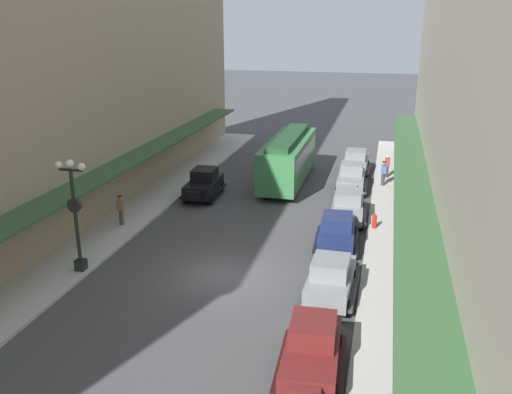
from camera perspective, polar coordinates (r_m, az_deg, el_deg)
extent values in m
plane|color=#424244|center=(24.75, -3.33, -8.20)|extent=(200.00, 200.00, 0.00)
cube|color=#B7B5AD|center=(27.69, -18.44, -6.02)|extent=(3.00, 60.00, 0.15)
cube|color=#B7B5AD|center=(23.83, 14.46, -9.69)|extent=(3.00, 60.00, 0.15)
cube|color=#335933|center=(26.99, -20.13, -0.17)|extent=(1.80, 54.00, 0.16)
cube|color=#B2A899|center=(21.54, 23.94, 12.36)|extent=(2.50, 60.00, 18.73)
cube|color=#335933|center=(22.67, 16.55, -3.23)|extent=(1.80, 54.00, 0.16)
cube|color=#591919|center=(18.22, 5.87, -16.14)|extent=(1.87, 3.97, 0.80)
cube|color=#591919|center=(18.02, 6.02, -13.73)|extent=(1.52, 1.76, 0.70)
cube|color=#8C9EA8|center=(18.02, 6.02, -13.73)|extent=(1.44, 1.73, 0.42)
cube|color=black|center=(18.36, 8.92, -17.18)|extent=(0.40, 3.52, 0.12)
cube|color=black|center=(18.48, 2.77, -16.70)|extent=(0.40, 3.52, 0.12)
cylinder|color=black|center=(17.42, 2.56, -19.49)|extent=(0.25, 0.69, 0.68)
cylinder|color=black|center=(19.54, 8.67, -15.05)|extent=(0.25, 0.69, 0.68)
cylinder|color=black|center=(19.63, 3.80, -14.69)|extent=(0.25, 0.69, 0.68)
cube|color=slate|center=(31.35, 9.62, -1.15)|extent=(1.86, 3.97, 0.80)
cube|color=slate|center=(30.88, 9.67, 0.01)|extent=(1.51, 1.76, 0.70)
cube|color=#8C9EA8|center=(30.88, 9.67, 0.01)|extent=(1.43, 1.72, 0.42)
cube|color=slate|center=(33.36, 9.76, 0.11)|extent=(0.95, 0.40, 0.52)
cube|color=#393A3D|center=(31.49, 7.86, -1.60)|extent=(0.38, 3.52, 0.12)
cube|color=#393A3D|center=(31.46, 11.31, -1.81)|extent=(0.38, 3.52, 0.12)
cylinder|color=black|center=(32.80, 8.26, -0.95)|extent=(0.25, 0.69, 0.68)
cylinder|color=black|center=(32.77, 11.08, -1.13)|extent=(0.25, 0.69, 0.68)
cylinder|color=black|center=(30.23, 7.95, -2.62)|extent=(0.25, 0.69, 0.68)
cylinder|color=black|center=(30.20, 11.01, -2.81)|extent=(0.25, 0.69, 0.68)
cube|color=black|center=(35.15, -5.52, 1.15)|extent=(1.88, 3.97, 0.80)
cube|color=black|center=(35.17, -5.44, 2.44)|extent=(1.52, 1.76, 0.70)
cube|color=#8C9EA8|center=(35.17, -5.44, 2.44)|extent=(1.44, 1.73, 0.42)
cube|color=black|center=(33.20, -6.55, 0.18)|extent=(0.95, 0.40, 0.52)
cube|color=black|center=(35.00, -4.01, 0.56)|extent=(0.40, 3.52, 0.12)
cube|color=black|center=(35.52, -6.97, 0.74)|extent=(0.40, 3.52, 0.12)
cylinder|color=black|center=(33.81, -4.83, -0.24)|extent=(0.25, 0.69, 0.68)
cylinder|color=black|center=(34.27, -7.43, -0.07)|extent=(0.25, 0.69, 0.68)
cylinder|color=black|center=(36.31, -3.67, 1.10)|extent=(0.25, 0.69, 0.68)
cylinder|color=black|center=(36.75, -6.11, 1.24)|extent=(0.25, 0.69, 0.68)
cube|color=slate|center=(22.77, 7.84, -8.74)|extent=(1.79, 3.94, 0.80)
cube|color=slate|center=(22.21, 7.84, -7.30)|extent=(1.48, 1.73, 0.70)
cube|color=#8C9EA8|center=(22.21, 7.84, -7.30)|extent=(1.41, 1.70, 0.42)
cube|color=slate|center=(24.66, 8.51, -6.45)|extent=(0.94, 0.38, 0.52)
cube|color=#393A3D|center=(23.03, 5.44, -9.21)|extent=(0.33, 3.51, 0.12)
cube|color=#393A3D|center=(22.84, 10.21, -9.68)|extent=(0.33, 3.51, 0.12)
cylinder|color=black|center=(24.25, 6.33, -7.97)|extent=(0.24, 0.69, 0.68)
cylinder|color=black|center=(24.10, 10.16, -8.34)|extent=(0.24, 0.69, 0.68)
cylinder|color=black|center=(21.86, 5.18, -11.04)|extent=(0.24, 0.69, 0.68)
cylinder|color=black|center=(21.69, 9.47, -11.48)|extent=(0.24, 0.69, 0.68)
cube|color=slate|center=(41.13, 10.43, 3.45)|extent=(1.74, 3.92, 0.80)
cube|color=slate|center=(40.70, 10.46, 4.39)|extent=(1.46, 1.71, 0.70)
cube|color=#8C9EA8|center=(40.70, 10.46, 4.39)|extent=(1.38, 1.68, 0.42)
cube|color=slate|center=(43.18, 10.65, 4.21)|extent=(0.94, 0.37, 0.52)
cube|color=#393A3D|center=(41.28, 9.09, 3.12)|extent=(0.28, 3.51, 0.12)
cube|color=#393A3D|center=(41.16, 11.72, 2.92)|extent=(0.28, 3.51, 0.12)
cylinder|color=black|center=(42.60, 9.45, 3.46)|extent=(0.23, 0.68, 0.68)
cylinder|color=black|center=(42.51, 11.62, 3.30)|extent=(0.23, 0.68, 0.68)
cylinder|color=black|center=(39.97, 9.09, 2.50)|extent=(0.23, 0.68, 0.68)
cylinder|color=black|center=(39.87, 11.40, 2.33)|extent=(0.23, 0.68, 0.68)
cube|color=slate|center=(36.80, 9.95, 1.74)|extent=(1.79, 3.94, 0.80)
cube|color=slate|center=(36.84, 10.03, 2.96)|extent=(1.48, 1.73, 0.70)
cube|color=#8C9EA8|center=(36.84, 10.03, 2.96)|extent=(1.41, 1.70, 0.42)
cube|color=slate|center=(34.75, 9.78, 0.85)|extent=(0.94, 0.38, 0.52)
cube|color=#393A3D|center=(36.87, 11.40, 1.16)|extent=(0.32, 3.51, 0.12)
cube|color=#393A3D|center=(36.94, 8.45, 1.36)|extent=(0.32, 3.51, 0.12)
cylinder|color=black|center=(35.59, 11.10, 0.43)|extent=(0.24, 0.68, 0.68)
cylinder|color=black|center=(35.65, 8.51, 0.60)|extent=(0.24, 0.68, 0.68)
cylinder|color=black|center=(38.20, 11.23, 1.65)|extent=(0.24, 0.68, 0.68)
cylinder|color=black|center=(38.26, 8.82, 1.81)|extent=(0.24, 0.68, 0.68)
cube|color=#19234C|center=(27.52, 8.50, -3.88)|extent=(1.88, 3.98, 0.80)
cube|color=#19234C|center=(27.02, 8.54, -2.60)|extent=(1.52, 1.77, 0.70)
cube|color=#8C9EA8|center=(27.02, 8.54, -2.60)|extent=(1.44, 1.73, 0.42)
cube|color=#19234C|center=(29.49, 8.71, -2.26)|extent=(0.95, 0.40, 0.52)
cube|color=black|center=(27.69, 6.50, -4.37)|extent=(0.40, 3.52, 0.12)
cube|color=black|center=(27.63, 10.44, -4.61)|extent=(0.40, 3.52, 0.12)
cylinder|color=black|center=(28.97, 7.00, -3.51)|extent=(0.25, 0.69, 0.68)
cylinder|color=black|center=(28.93, 10.20, -3.71)|extent=(0.25, 0.69, 0.68)
cylinder|color=black|center=(26.46, 6.55, -5.67)|extent=(0.25, 0.69, 0.68)
cylinder|color=black|center=(26.41, 10.06, -5.89)|extent=(0.25, 0.69, 0.68)
cube|color=#33723F|center=(37.85, 3.40, 4.03)|extent=(2.51, 9.60, 2.70)
cube|color=#1C3F23|center=(37.51, 3.45, 6.29)|extent=(1.50, 8.64, 0.36)
cube|color=#8C9EA8|center=(37.74, 3.42, 4.72)|extent=(2.53, 8.83, 0.95)
cube|color=black|center=(40.99, 4.10, 2.88)|extent=(2.00, 1.20, 0.40)
cube|color=black|center=(35.55, 2.51, 0.51)|extent=(2.00, 1.20, 0.40)
cube|color=black|center=(26.01, -17.92, -6.78)|extent=(0.44, 0.44, 0.50)
cylinder|color=black|center=(25.14, -18.44, -1.91)|extent=(0.16, 0.16, 4.20)
cube|color=black|center=(24.54, -18.92, 2.71)|extent=(1.10, 0.10, 0.10)
sphere|color=white|center=(24.79, -20.04, 3.17)|extent=(0.32, 0.32, 0.32)
sphere|color=white|center=(24.20, -17.86, 3.05)|extent=(0.32, 0.32, 0.32)
sphere|color=white|center=(24.47, -18.99, 3.34)|extent=(0.36, 0.36, 0.36)
cylinder|color=black|center=(24.99, -18.55, -0.83)|extent=(0.64, 0.18, 0.64)
cylinder|color=silver|center=(25.06, -18.43, -0.76)|extent=(0.56, 0.02, 0.56)
cylinder|color=#B21E19|center=(30.19, 12.33, -2.58)|extent=(0.24, 0.24, 0.70)
sphere|color=#B21E19|center=(30.06, 12.38, -1.92)|extent=(0.20, 0.20, 0.20)
cylinder|color=#2D2D33|center=(38.08, 13.20, 1.83)|extent=(0.24, 0.24, 0.85)
cube|color=#3F598C|center=(37.90, 13.28, 2.85)|extent=(0.36, 0.22, 0.56)
sphere|color=#9E7051|center=(37.80, 13.32, 3.43)|extent=(0.22, 0.22, 0.22)
cylinder|color=black|center=(37.77, 13.33, 3.61)|extent=(0.28, 0.28, 0.04)
cylinder|color=#4C4238|center=(30.86, -13.96, -2.09)|extent=(0.24, 0.24, 0.85)
cube|color=#8C6647|center=(30.63, -14.06, -0.86)|extent=(0.36, 0.22, 0.56)
sphere|color=#9E7051|center=(30.50, -14.12, -0.15)|extent=(0.22, 0.22, 0.22)
cylinder|color=black|center=(30.47, -14.14, 0.07)|extent=(0.28, 0.28, 0.04)
cylinder|color=#2D2D33|center=(40.14, 13.57, 2.63)|extent=(0.24, 0.24, 0.85)
cube|color=maroon|center=(39.96, 13.65, 3.61)|extent=(0.36, 0.22, 0.56)
sphere|color=beige|center=(39.87, 13.69, 4.16)|extent=(0.22, 0.22, 0.22)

